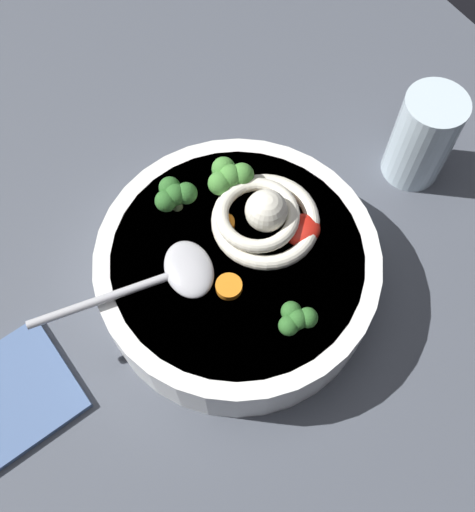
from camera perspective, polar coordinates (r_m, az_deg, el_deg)
name	(u,v)px	position (r cm, az deg, el deg)	size (l,w,h in cm)	color
table_slab	(201,278)	(64.94, -3.49, -2.10)	(98.32, 98.32, 3.23)	#474C56
soup_bowl	(238,271)	(59.52, 0.00, -1.41)	(27.28, 27.28, 6.83)	white
noodle_pile	(264,217)	(56.93, 2.48, 3.72)	(11.44, 11.22, 4.60)	silver
soup_spoon	(175,274)	(55.15, -5.98, -1.72)	(17.53, 6.95, 1.60)	#B7B7BC
chili_sauce_dollop	(302,230)	(57.20, 6.08, 2.48)	(3.70, 3.33, 1.67)	red
broccoli_floret_near_spoon	(174,194)	(57.73, -5.99, 5.82)	(4.17, 3.58, 3.29)	#7A9E60
broccoli_floret_front	(296,319)	(52.42, 5.58, -5.92)	(3.58, 3.08, 2.83)	#7A9E60
broccoli_floret_beside_noodles	(229,176)	(58.29, -0.81, 7.57)	(4.59, 3.95, 3.63)	#7A9E60
carrot_slice_beside_chili	(225,226)	(57.61, -1.17, 2.90)	(2.11, 2.11, 0.80)	orange
carrot_slice_extra_a	(278,202)	(59.13, 3.83, 5.08)	(2.96, 2.96, 0.63)	orange
carrot_slice_left	(231,285)	(54.85, -0.62, -2.79)	(2.46, 2.46, 0.79)	orange
drinking_glass	(423,138)	(68.25, 17.13, 10.66)	(6.56, 6.56, 11.26)	silver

